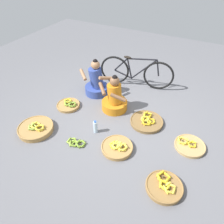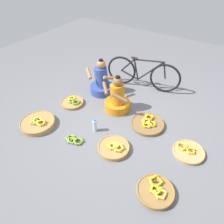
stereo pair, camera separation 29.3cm
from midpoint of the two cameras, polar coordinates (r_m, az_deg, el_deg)
The scene contains 12 objects.
ground_plane at distance 4.06m, azimuth 3.64°, elevation -2.38°, with size 10.00×10.00×0.00m, color slate.
vendor_woman_front at distance 4.18m, azimuth 3.42°, elevation 3.49°, with size 0.70×0.52×0.78m.
vendor_woman_behind at distance 4.68m, azimuth -1.03°, elevation 8.10°, with size 0.75×0.53×0.83m.
bicycle_leaning at distance 4.89m, azimuth 10.08°, elevation 10.23°, with size 1.68×0.40×0.73m.
banana_basket_near_bicycle at distance 3.15m, azimuth 14.58°, elevation -20.25°, with size 0.53×0.53×0.15m.
banana_basket_mid_right at distance 4.11m, azimuth -17.71°, elevation -2.94°, with size 0.64×0.64×0.17m.
banana_basket_back_right at distance 3.74m, azimuth 22.27°, elevation -10.05°, with size 0.51×0.51×0.13m.
banana_basket_mid_left at distance 3.51m, azimuth 2.90°, elevation -9.71°, with size 0.53×0.53×0.14m.
banana_basket_front_center at distance 4.00m, azimuth 11.74°, elevation -3.23°, with size 0.62×0.62×0.14m.
banana_basket_near_vendor at distance 4.49m, azimuth -8.94°, elevation 2.58°, with size 0.48×0.48×0.13m.
loose_bananas_front_right at distance 3.68m, azimuth -8.04°, elevation -7.66°, with size 0.35×0.24×0.08m.
water_bottle at distance 3.77m, azimuth -2.50°, elevation -3.82°, with size 0.08×0.08×0.26m.
Camera 2 is at (1.58, -2.57, 2.71)m, focal length 33.51 mm.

